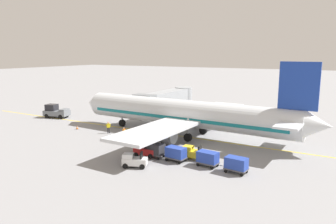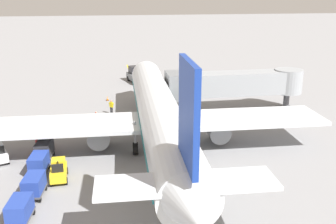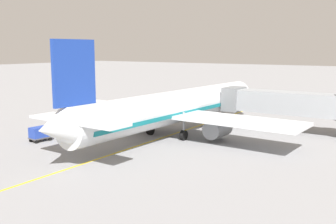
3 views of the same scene
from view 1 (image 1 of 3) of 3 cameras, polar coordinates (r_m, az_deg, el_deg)
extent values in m
plane|color=gray|center=(46.38, 1.31, -4.12)|extent=(400.00, 400.00, 0.00)
cube|color=gold|center=(46.38, 1.31, -4.11)|extent=(0.24, 80.00, 0.01)
cylinder|color=silver|center=(45.50, 2.73, -0.17)|extent=(4.98, 32.12, 3.70)
cube|color=#14707A|center=(45.58, 2.72, -0.74)|extent=(4.91, 29.57, 0.44)
cone|color=silver|center=(55.84, -12.85, 1.55)|extent=(3.72, 2.54, 3.63)
cone|color=silver|center=(40.08, 24.98, -2.16)|extent=(3.25, 2.92, 3.14)
cube|color=black|center=(54.50, -11.53, 2.08)|extent=(2.82, 1.21, 0.60)
cube|color=silver|center=(45.15, 3.83, -1.10)|extent=(30.18, 6.40, 0.36)
cylinder|color=gray|center=(41.20, -0.82, -3.99)|extent=(2.13, 3.28, 2.00)
cylinder|color=gray|center=(50.55, 5.97, -1.34)|extent=(2.13, 3.28, 2.00)
cube|color=#193899|center=(39.79, 22.02, 4.25)|extent=(0.50, 4.41, 5.50)
cube|color=silver|center=(40.40, 21.36, -1.43)|extent=(10.10, 3.00, 0.24)
cylinder|color=black|center=(52.33, -8.05, -1.92)|extent=(0.49, 1.12, 1.10)
cylinder|color=gray|center=(52.02, -8.10, -0.25)|extent=(0.24, 0.24, 2.00)
cylinder|color=black|center=(43.19, 3.51, -4.48)|extent=(0.49, 1.12, 1.10)
cylinder|color=gray|center=(42.82, 3.54, -2.47)|extent=(0.24, 0.24, 2.00)
cylinder|color=black|center=(47.16, 6.19, -3.24)|extent=(0.49, 1.12, 1.10)
cylinder|color=gray|center=(46.82, 6.23, -1.40)|extent=(0.24, 0.24, 2.00)
cube|color=#93999E|center=(58.01, -0.56, 2.34)|extent=(14.65, 2.80, 2.60)
cube|color=slate|center=(52.55, -4.16, 1.46)|extent=(2.00, 3.50, 2.99)
cylinder|color=#93999E|center=(64.39, 2.73, 3.13)|extent=(3.36, 3.36, 2.86)
cylinder|color=#4C4C51|center=(64.73, 2.72, 1.03)|extent=(0.70, 0.70, 2.19)
cube|color=#38383A|center=(64.90, 2.71, 0.15)|extent=(1.80, 1.80, 0.16)
cube|color=slate|center=(62.14, -18.97, -0.15)|extent=(3.21, 4.81, 0.90)
cube|color=black|center=(62.54, -19.77, 0.79)|extent=(2.05, 2.20, 1.10)
cube|color=slate|center=(61.18, -17.81, 0.35)|extent=(2.08, 1.52, 0.36)
cylinder|color=black|center=(62.19, -17.37, -0.47)|extent=(0.54, 0.86, 0.80)
cylinder|color=black|center=(60.67, -18.33, -0.79)|extent=(0.54, 0.86, 0.80)
cylinder|color=black|center=(63.78, -19.53, -0.34)|extent=(0.54, 0.86, 0.80)
cylinder|color=black|center=(62.29, -20.51, -0.65)|extent=(0.54, 0.86, 0.80)
cube|color=gold|center=(36.23, 4.56, -7.30)|extent=(1.35, 2.57, 0.70)
cube|color=gold|center=(36.31, 3.56, -6.31)|extent=(1.08, 1.11, 0.44)
cube|color=black|center=(35.80, 5.61, -6.41)|extent=(0.85, 0.21, 0.64)
cylinder|color=black|center=(36.09, 4.39, -6.29)|extent=(0.10, 0.27, 0.54)
cylinder|color=black|center=(36.18, 2.93, -7.89)|extent=(0.23, 0.57, 0.56)
cylinder|color=black|center=(37.13, 3.60, -7.41)|extent=(0.23, 0.57, 0.56)
cylinder|color=black|center=(35.57, 5.55, -8.25)|extent=(0.23, 0.57, 0.56)
cylinder|color=black|center=(36.53, 6.16, -7.76)|extent=(0.23, 0.57, 0.56)
cube|color=#B21E1E|center=(37.12, -4.03, -6.86)|extent=(1.64, 2.68, 0.70)
cube|color=#B21E1E|center=(37.22, -5.02, -5.91)|extent=(1.20, 1.22, 0.44)
cube|color=black|center=(36.67, -3.05, -5.97)|extent=(0.86, 0.31, 0.64)
cylinder|color=black|center=(36.98, -4.22, -5.88)|extent=(0.13, 0.27, 0.54)
cylinder|color=black|center=(37.09, -5.61, -7.46)|extent=(0.30, 0.59, 0.56)
cylinder|color=black|center=(38.03, -4.92, -7.00)|extent=(0.30, 0.59, 0.56)
cylinder|color=black|center=(36.43, -3.08, -7.76)|extent=(0.30, 0.59, 0.56)
cylinder|color=black|center=(37.38, -2.45, -7.28)|extent=(0.30, 0.59, 0.56)
cube|color=silver|center=(33.84, -5.85, -8.62)|extent=(2.08, 2.77, 0.70)
cube|color=silver|center=(33.81, -7.02, -7.64)|extent=(1.35, 1.36, 0.44)
cube|color=black|center=(33.49, -4.72, -7.60)|extent=(0.84, 0.47, 0.64)
cylinder|color=black|center=(33.66, -6.08, -7.56)|extent=(0.18, 0.27, 0.54)
cylinder|color=black|center=(33.66, -7.52, -9.39)|extent=(0.40, 0.59, 0.56)
cylinder|color=black|center=(34.65, -7.08, -8.80)|extent=(0.40, 0.59, 0.56)
cylinder|color=black|center=(33.28, -4.56, -9.57)|extent=(0.40, 0.59, 0.56)
cylinder|color=black|center=(34.28, -4.20, -8.96)|extent=(0.40, 0.59, 0.56)
cube|color=#4C4C51|center=(36.84, -2.33, -7.32)|extent=(1.52, 2.32, 0.12)
cube|color=#2D2D33|center=(36.65, -2.33, -6.41)|extent=(1.44, 2.20, 1.10)
cylinder|color=#4C4C51|center=(37.71, -4.08, -6.93)|extent=(0.14, 0.70, 0.07)
cylinder|color=black|center=(36.99, -3.87, -7.65)|extent=(0.16, 0.37, 0.36)
cylinder|color=black|center=(37.81, -2.80, -7.23)|extent=(0.16, 0.37, 0.36)
cylinder|color=black|center=(36.02, -1.82, -8.13)|extent=(0.16, 0.37, 0.36)
cylinder|color=black|center=(36.85, -0.77, -7.69)|extent=(0.16, 0.37, 0.36)
cube|color=#4C4C51|center=(35.49, 1.39, -8.01)|extent=(1.52, 2.32, 0.12)
cube|color=#233D9E|center=(35.30, 1.39, -7.07)|extent=(1.44, 2.20, 1.10)
cylinder|color=#4C4C51|center=(36.29, -0.52, -7.60)|extent=(0.14, 0.70, 0.07)
cylinder|color=black|center=(35.59, -0.23, -8.36)|extent=(0.16, 0.37, 0.36)
cylinder|color=black|center=(36.44, 0.80, -7.91)|extent=(0.16, 0.37, 0.36)
cylinder|color=black|center=(34.70, 2.00, -8.87)|extent=(0.16, 0.37, 0.36)
cylinder|color=black|center=(35.58, 3.00, -8.38)|extent=(0.16, 0.37, 0.36)
cube|color=#4C4C51|center=(34.20, 6.98, -8.81)|extent=(1.52, 2.32, 0.12)
cube|color=#233D9E|center=(34.01, 7.00, -7.84)|extent=(1.44, 2.20, 1.10)
cylinder|color=#4C4C51|center=(34.88, 4.86, -8.40)|extent=(0.14, 0.70, 0.07)
cylinder|color=black|center=(34.20, 5.29, -9.20)|extent=(0.16, 0.37, 0.36)
cylinder|color=black|center=(35.11, 6.21, -8.69)|extent=(0.16, 0.37, 0.36)
cylinder|color=black|center=(33.46, 7.76, -9.70)|extent=(0.16, 0.37, 0.36)
cylinder|color=black|center=(34.38, 8.64, -9.17)|extent=(0.16, 0.37, 0.36)
cube|color=#4C4C51|center=(32.89, 11.88, -9.76)|extent=(1.52, 2.32, 0.12)
cube|color=#233D9E|center=(32.68, 11.92, -8.75)|extent=(1.44, 2.20, 1.10)
cylinder|color=#4C4C51|center=(33.45, 9.58, -9.34)|extent=(0.14, 0.70, 0.07)
cylinder|color=black|center=(32.81, 10.13, -10.19)|extent=(0.16, 0.37, 0.36)
cylinder|color=black|center=(33.75, 10.95, -9.62)|extent=(0.16, 0.37, 0.36)
cylinder|color=black|center=(32.19, 12.82, -10.70)|extent=(0.16, 0.37, 0.36)
cylinder|color=black|center=(33.15, 13.58, -10.10)|extent=(0.16, 0.37, 0.36)
cylinder|color=#232328|center=(42.06, -0.84, -5.04)|extent=(0.15, 0.15, 0.85)
cylinder|color=#232328|center=(42.04, -1.11, -5.05)|extent=(0.15, 0.15, 0.85)
cube|color=orange|center=(41.86, -0.98, -4.09)|extent=(0.42, 0.45, 0.60)
cylinder|color=orange|center=(41.90, -0.64, -4.15)|extent=(0.21, 0.23, 0.57)
cylinder|color=orange|center=(41.85, -1.32, -4.17)|extent=(0.21, 0.23, 0.57)
sphere|color=beige|center=(41.76, -0.98, -3.52)|extent=(0.22, 0.22, 0.22)
cube|color=red|center=(41.75, -0.98, -3.49)|extent=(0.22, 0.26, 0.10)
cylinder|color=#232328|center=(44.35, -7.62, -4.32)|extent=(0.15, 0.15, 0.85)
cylinder|color=#232328|center=(44.50, -7.79, -4.28)|extent=(0.15, 0.15, 0.85)
cube|color=orange|center=(44.24, -7.73, -3.39)|extent=(0.31, 0.42, 0.60)
cylinder|color=orange|center=(44.07, -7.51, -3.51)|extent=(0.13, 0.24, 0.57)
cylinder|color=orange|center=(44.44, -7.94, -3.40)|extent=(0.13, 0.24, 0.57)
sphere|color=beige|center=(44.15, -7.74, -2.85)|extent=(0.22, 0.22, 0.22)
cube|color=red|center=(44.14, -7.74, -2.82)|extent=(0.13, 0.27, 0.10)
cylinder|color=#232328|center=(48.20, -10.53, -3.21)|extent=(0.15, 0.15, 0.85)
cylinder|color=#232328|center=(48.24, -10.30, -3.19)|extent=(0.15, 0.15, 0.85)
cube|color=yellow|center=(48.05, -10.44, -2.36)|extent=(0.45, 0.42, 0.60)
cylinder|color=yellow|center=(48.01, -10.73, -2.45)|extent=(0.23, 0.21, 0.57)
cylinder|color=yellow|center=(48.12, -10.15, -2.40)|extent=(0.23, 0.21, 0.57)
sphere|color=tan|center=(47.96, -10.46, -1.86)|extent=(0.22, 0.22, 0.22)
cube|color=red|center=(47.96, -10.46, -1.84)|extent=(0.26, 0.22, 0.10)
cube|color=black|center=(51.97, -15.68, -2.90)|extent=(0.36, 0.36, 0.04)
cone|color=orange|center=(51.90, -15.70, -2.58)|extent=(0.30, 0.30, 0.55)
cylinder|color=white|center=(51.90, -15.70, -2.55)|extent=(0.21, 0.21, 0.06)
camera|label=2|loc=(37.44, 50.37, 10.11)|focal=40.51mm
camera|label=3|loc=(66.39, 45.60, 5.80)|focal=42.29mm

